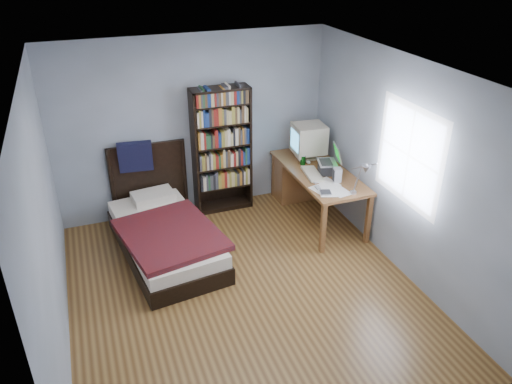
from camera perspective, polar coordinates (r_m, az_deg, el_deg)
room at (r=5.12m, az=-1.25°, el=-0.05°), size 4.20×4.24×2.50m
desk at (r=7.40m, az=5.37°, el=1.80°), size 0.75×1.73×0.73m
crt_monitor at (r=7.15m, az=5.98°, el=6.03°), size 0.47×0.43×0.51m
laptop at (r=6.79m, az=8.25°, el=3.04°), size 0.38×0.37×0.38m
desk_lamp at (r=5.79m, az=12.25°, el=2.30°), size 0.23×0.51×0.60m
keyboard at (r=6.73m, az=6.46°, el=2.07°), size 0.25×0.50×0.05m
speaker at (r=6.56m, az=9.27°, el=1.93°), size 0.11×0.11×0.19m
soda_can at (r=7.01m, az=5.39°, el=3.65°), size 0.07×0.07×0.13m
mouse at (r=7.08m, az=5.98°, el=3.44°), size 0.06×0.10×0.04m
phone_silver at (r=6.53m, az=6.65°, el=1.18°), size 0.08×0.11×0.02m
phone_grey at (r=6.39m, az=7.08°, el=0.52°), size 0.06×0.11×0.02m
external_drive at (r=6.26m, az=7.95°, el=-0.10°), size 0.16×0.16×0.03m
bookshelf at (r=7.03m, az=-3.93°, el=4.77°), size 0.81×0.30×1.80m
bed at (r=6.44m, az=-10.52°, el=-4.51°), size 1.30×2.14×1.16m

